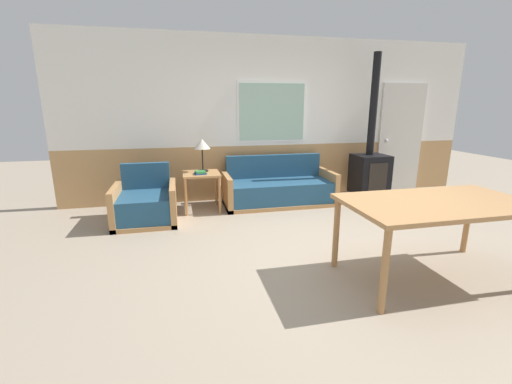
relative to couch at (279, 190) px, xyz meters
The scene contains 10 objects.
ground_plane 2.15m from the couch, 87.28° to the right, with size 16.00×16.00×0.00m, color gray.
wall_back 1.22m from the couch, 78.78° to the left, with size 7.20×0.09×2.70m.
couch is the anchor object (origin of this frame).
armchair 2.12m from the couch, 168.50° to the right, with size 0.84×0.88×0.78m.
side_table 1.29m from the couch, behind, with size 0.56×0.56×0.59m.
table_lamp 1.44m from the couch, behind, with size 0.25×0.25×0.51m.
book_stack 1.34m from the couch, behind, with size 0.19×0.18×0.05m.
dining_table 2.85m from the couch, 75.61° to the right, with size 1.69×0.96×0.76m.
wood_stove 1.66m from the couch, ahead, with size 0.55×0.53×2.43m.
entry_door 2.65m from the couch, ahead, with size 0.89×0.09×1.98m.
Camera 1 is at (-1.69, -3.13, 1.61)m, focal length 24.00 mm.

